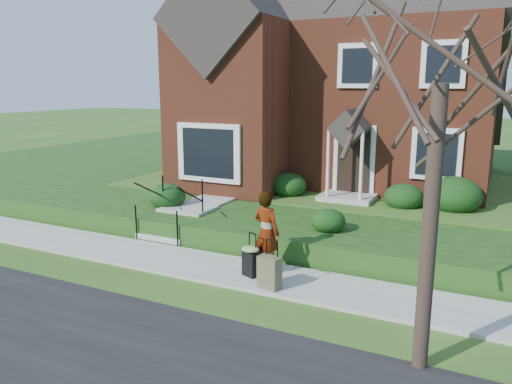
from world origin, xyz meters
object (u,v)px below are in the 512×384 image
Objects in this scene: tree_verge at (443,54)px; suitcase_black at (250,260)px; front_steps at (179,218)px; suitcase_olive at (269,272)px; woman at (267,232)px.

suitcase_black is at bearing 153.14° from tree_verge.
front_steps reaches higher than suitcase_black.
suitcase_olive is at bearing -9.44° from suitcase_black.
suitcase_black is at bearing 159.90° from suitcase_olive.
tree_verge is (3.74, -1.89, 4.00)m from suitcase_black.
tree_verge is at bearing -3.67° from suitcase_black.
suitcase_olive is 0.15× the size of tree_verge.
tree_verge is at bearing -13.09° from suitcase_olive.
woman is 5.44m from tree_verge.
tree_verge is at bearing 163.23° from woman.
suitcase_black is 0.96× the size of suitcase_olive.
front_steps is 3.79m from suitcase_black.
front_steps is 2.14× the size of suitcase_black.
woman is 1.04m from suitcase_olive.
front_steps is at bearing 150.74° from tree_verge.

